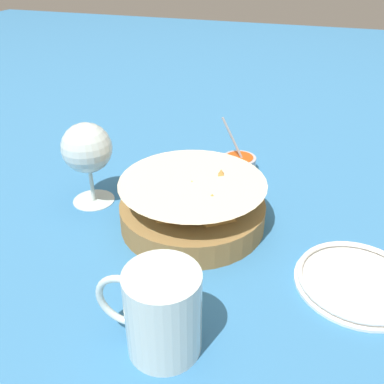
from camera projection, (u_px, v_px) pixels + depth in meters
The scene contains 6 objects.
ground_plane at pixel (199, 212), 0.78m from camera, with size 4.00×4.00×0.00m, color teal.
food_basket at pixel (192, 206), 0.73m from camera, with size 0.25×0.25×0.09m.
sauce_cup at pixel (239, 163), 0.91m from camera, with size 0.08×0.07×0.12m.
wine_glass at pixel (87, 150), 0.76m from camera, with size 0.09×0.09×0.16m.
beer_mug at pixel (162, 314), 0.50m from camera, with size 0.13×0.09×0.11m.
side_plate at pixel (358, 281), 0.61m from camera, with size 0.18×0.18×0.01m.
Camera 1 is at (-0.19, 0.62, 0.43)m, focal length 40.00 mm.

